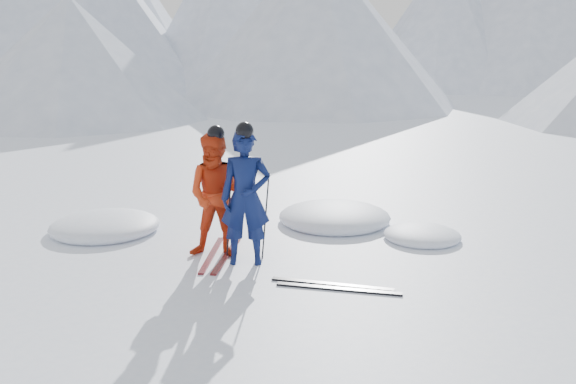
# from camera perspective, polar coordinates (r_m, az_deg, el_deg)

# --- Properties ---
(ground) EXTENTS (160.00, 160.00, 0.00)m
(ground) POSITION_cam_1_polar(r_m,az_deg,el_deg) (8.74, 9.79, -8.15)
(ground) COLOR white
(ground) RESTS_ON ground
(skier_blue) EXTENTS (0.81, 0.60, 2.03)m
(skier_blue) POSITION_cam_1_polar(r_m,az_deg,el_deg) (9.02, -3.98, -0.53)
(skier_blue) COLOR #0B1645
(skier_blue) RESTS_ON ground
(skier_red) EXTENTS (0.98, 0.78, 1.94)m
(skier_red) POSITION_cam_1_polar(r_m,az_deg,el_deg) (9.37, -6.61, -0.34)
(skier_red) COLOR red
(skier_red) RESTS_ON ground
(pole_blue_left) EXTENTS (0.13, 0.09, 1.35)m
(pole_blue_left) POSITION_cam_1_polar(r_m,az_deg,el_deg) (9.32, -5.55, -2.27)
(pole_blue_left) COLOR black
(pole_blue_left) RESTS_ON ground
(pole_blue_right) EXTENTS (0.13, 0.08, 1.35)m
(pole_blue_right) POSITION_cam_1_polar(r_m,az_deg,el_deg) (9.29, -2.11, -2.25)
(pole_blue_right) COLOR black
(pole_blue_right) RESTS_ON ground
(pole_red_left) EXTENTS (0.13, 0.10, 1.29)m
(pole_red_left) POSITION_cam_1_polar(r_m,az_deg,el_deg) (9.76, -7.88, -1.79)
(pole_red_left) COLOR black
(pole_red_left) RESTS_ON ground
(pole_red_right) EXTENTS (0.13, 0.09, 1.29)m
(pole_red_right) POSITION_cam_1_polar(r_m,az_deg,el_deg) (9.52, -4.58, -2.09)
(pole_red_right) COLOR black
(pole_red_right) RESTS_ON ground
(ski_worn_left) EXTENTS (0.24, 1.70, 0.03)m
(ski_worn_left) POSITION_cam_1_polar(r_m,az_deg,el_deg) (9.67, -7.15, -5.84)
(ski_worn_left) COLOR black
(ski_worn_left) RESTS_ON ground
(ski_worn_right) EXTENTS (0.12, 1.70, 0.03)m
(ski_worn_right) POSITION_cam_1_polar(r_m,az_deg,el_deg) (9.61, -5.77, -5.92)
(ski_worn_right) COLOR black
(ski_worn_right) RESTS_ON ground
(ski_loose_a) EXTENTS (1.70, 0.28, 0.03)m
(ski_loose_a) POSITION_cam_1_polar(r_m,az_deg,el_deg) (8.45, 4.14, -8.62)
(ski_loose_a) COLOR black
(ski_loose_a) RESTS_ON ground
(ski_loose_b) EXTENTS (1.70, 0.22, 0.03)m
(ski_loose_b) POSITION_cam_1_polar(r_m,az_deg,el_deg) (8.31, 4.75, -9.03)
(ski_loose_b) COLOR black
(ski_loose_b) RESTS_ON ground
(snow_lumps) EXTENTS (7.17, 3.19, 0.46)m
(snow_lumps) POSITION_cam_1_polar(r_m,az_deg,el_deg) (11.09, -2.82, -3.32)
(snow_lumps) COLOR white
(snow_lumps) RESTS_ON ground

